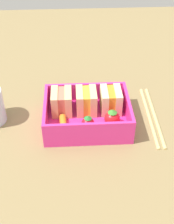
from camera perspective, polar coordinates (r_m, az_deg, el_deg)
The scene contains 10 objects.
ground_plane at distance 62.09cm, azimuth 0.00°, elevation -2.64°, with size 120.00×120.00×2.00cm, color olive.
bento_tray at distance 61.04cm, azimuth 0.00°, elevation -1.53°, with size 16.28×12.80×1.20cm, color #E92E8D.
bento_rim at distance 59.40cm, azimuth 0.00°, elevation 0.34°, with size 16.28×12.80×3.90cm.
sandwich_left at distance 61.12cm, azimuth -4.65°, elevation 1.88°, with size 3.95×4.95×4.59cm.
sandwich_center_left at distance 61.14cm, azimuth -0.13°, elevation 2.04°, with size 3.95×4.95×4.59cm.
sandwich_center at distance 61.53cm, azimuth 4.37°, elevation 2.19°, with size 3.95×4.95×4.59cm.
carrot_stick_far_left at distance 58.54cm, azimuth -4.38°, elevation -2.15°, with size 1.30×1.30×4.20cm, color orange.
strawberry_far_left at distance 57.52cm, azimuth 0.14°, elevation -2.01°, with size 2.42×2.42×3.02cm.
strawberry_left at distance 58.37cm, azimuth 4.61°, elevation -1.12°, with size 2.91×2.91×3.51cm.
chopstick_pair at distance 63.97cm, azimuth 11.83°, elevation -0.58°, with size 2.20×18.48×0.70cm.
Camera 1 is at (-2.56, -46.15, 40.46)cm, focal length 50.00 mm.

